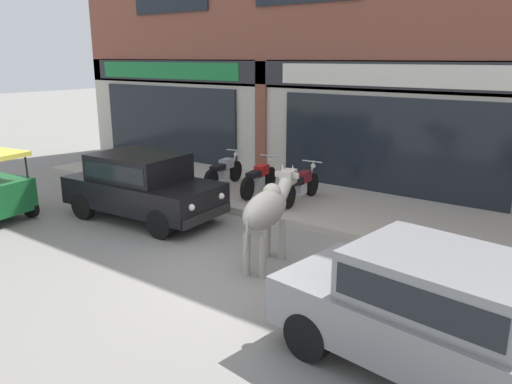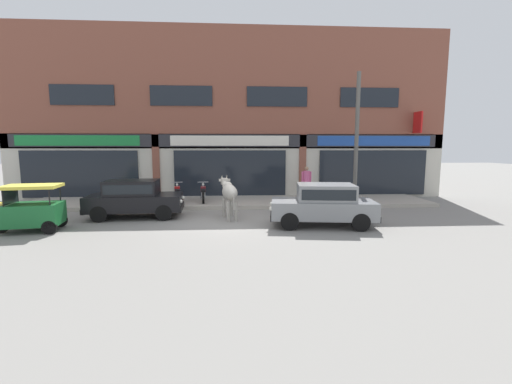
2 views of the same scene
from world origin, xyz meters
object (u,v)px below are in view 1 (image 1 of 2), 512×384
object	(u,v)px
cow	(268,209)
motorcycle_2	(301,186)
car_1	(142,183)
motorcycle_0	(224,172)
motorcycle_1	(259,179)
car_0	(435,309)

from	to	relation	value
cow	motorcycle_2	world-z (taller)	cow
car_1	motorcycle_0	bearing A→B (deg)	90.17
car_1	motorcycle_0	xyz separation A→B (m)	(-0.01, 2.78, -0.25)
cow	motorcycle_0	bearing A→B (deg)	138.84
cow	motorcycle_1	xyz separation A→B (m)	(-2.47, 3.14, -0.44)
car_1	motorcycle_2	bearing A→B (deg)	48.53
motorcycle_0	cow	bearing A→B (deg)	-41.16
car_0	car_1	size ratio (longest dim) A/B	1.01
cow	motorcycle_1	distance (m)	4.02
car_1	motorcycle_0	world-z (taller)	car_1
motorcycle_2	motorcycle_0	bearing A→B (deg)	178.42
motorcycle_0	car_0	bearing A→B (deg)	-33.88
cow	car_1	bearing A→B (deg)	173.35
cow	car_1	world-z (taller)	cow
car_0	motorcycle_2	size ratio (longest dim) A/B	2.07
motorcycle_0	motorcycle_1	size ratio (longest dim) A/B	1.00
motorcycle_2	car_0	bearing A→B (deg)	-45.39
motorcycle_0	motorcycle_1	world-z (taller)	same
cow	motorcycle_2	size ratio (longest dim) A/B	1.17
car_0	motorcycle_2	bearing A→B (deg)	134.61
car_0	cow	bearing A→B (deg)	156.09
motorcycle_2	car_1	bearing A→B (deg)	-131.47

